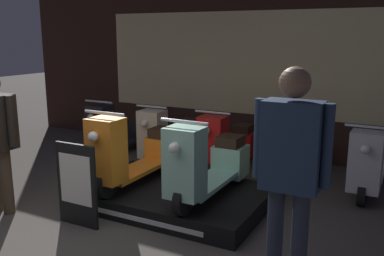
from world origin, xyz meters
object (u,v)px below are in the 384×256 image
(scooter_backrow_0, at_px, (121,131))
(scooter_backrow_3, at_px, (293,153))
(scooter_display_left, at_px, (135,153))
(scooter_backrow_4, at_px, (369,163))
(scooter_backrow_1, at_px, (170,137))
(price_sign_board, at_px, (77,185))
(person_right_browsing, at_px, (291,163))
(scooter_display_right, at_px, (208,165))
(scooter_backrow_2, at_px, (227,145))

(scooter_backrow_0, distance_m, scooter_backrow_3, 3.01)
(scooter_display_left, bearing_deg, scooter_backrow_3, 47.27)
(scooter_backrow_3, xyz_separation_m, scooter_backrow_4, (1.00, 0.00, 0.00))
(scooter_backrow_1, relative_size, price_sign_board, 1.80)
(person_right_browsing, bearing_deg, scooter_display_right, 139.16)
(price_sign_board, bearing_deg, scooter_backrow_1, 98.12)
(person_right_browsing, bearing_deg, scooter_backrow_0, 143.79)
(scooter_backrow_4, relative_size, person_right_browsing, 0.91)
(scooter_backrow_1, bearing_deg, scooter_display_right, -48.30)
(scooter_backrow_2, height_order, price_sign_board, scooter_backrow_2)
(scooter_display_left, relative_size, scooter_backrow_3, 1.00)
(scooter_backrow_2, relative_size, scooter_backrow_3, 1.00)
(scooter_display_right, distance_m, price_sign_board, 1.44)
(price_sign_board, bearing_deg, person_right_browsing, -3.32)
(scooter_backrow_1, height_order, scooter_backrow_2, same)
(scooter_backrow_2, height_order, scooter_backrow_4, same)
(scooter_backrow_0, bearing_deg, scooter_backrow_3, 0.00)
(scooter_backrow_2, bearing_deg, scooter_backrow_0, 180.00)
(scooter_backrow_1, height_order, price_sign_board, scooter_backrow_1)
(scooter_backrow_4, distance_m, price_sign_board, 3.68)
(scooter_backrow_0, height_order, scooter_backrow_1, same)
(scooter_display_right, bearing_deg, scooter_backrow_1, 131.70)
(scooter_backrow_0, bearing_deg, scooter_backrow_2, 0.00)
(scooter_backrow_1, bearing_deg, scooter_display_left, -73.88)
(scooter_display_left, relative_size, price_sign_board, 1.80)
(scooter_display_left, relative_size, person_right_browsing, 0.91)
(scooter_display_right, xyz_separation_m, scooter_backrow_2, (-0.47, 1.66, -0.21))
(scooter_display_left, bearing_deg, scooter_backrow_0, 131.84)
(scooter_display_left, height_order, scooter_backrow_1, scooter_display_left)
(price_sign_board, bearing_deg, scooter_backrow_2, 76.00)
(scooter_display_left, relative_size, scooter_backrow_1, 1.00)
(price_sign_board, bearing_deg, scooter_backrow_3, 57.32)
(scooter_backrow_4, xyz_separation_m, person_right_browsing, (-0.33, -2.69, 0.69))
(scooter_display_left, distance_m, scooter_backrow_1, 1.74)
(scooter_display_right, bearing_deg, person_right_browsing, -40.84)
(scooter_backrow_3, distance_m, person_right_browsing, 2.86)
(scooter_display_left, xyz_separation_m, scooter_backrow_4, (2.53, 1.66, -0.21))
(scooter_backrow_0, bearing_deg, scooter_display_left, -48.16)
(scooter_display_left, bearing_deg, scooter_display_right, 0.00)
(scooter_display_left, height_order, person_right_browsing, person_right_browsing)
(person_right_browsing, xyz_separation_m, price_sign_board, (-2.31, 0.13, -0.62))
(scooter_backrow_1, relative_size, scooter_backrow_4, 1.00)
(scooter_backrow_1, xyz_separation_m, price_sign_board, (0.37, -2.56, 0.08))
(price_sign_board, bearing_deg, scooter_display_right, 39.21)
(scooter_backrow_3, bearing_deg, scooter_backrow_2, 180.00)
(scooter_display_left, bearing_deg, scooter_backrow_1, 106.12)
(scooter_display_left, height_order, scooter_backrow_0, scooter_display_left)
(scooter_display_right, relative_size, scooter_backrow_1, 1.00)
(scooter_backrow_2, bearing_deg, person_right_browsing, -58.17)
(scooter_display_left, height_order, scooter_backrow_2, scooter_display_left)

